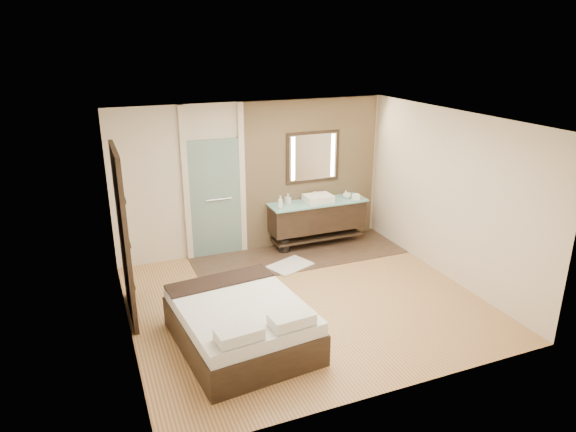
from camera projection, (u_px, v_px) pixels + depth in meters
name	position (u px, v px, depth m)	size (l,w,h in m)	color
floor	(305.00, 301.00, 7.67)	(5.00, 5.00, 0.00)	#8F603C
tile_strip	(299.00, 255.00, 9.28)	(3.80, 1.30, 0.01)	#38251E
stone_wall	(311.00, 172.00, 9.54)	(2.60, 0.08, 2.70)	tan
vanity	(317.00, 216.00, 9.54)	(1.85, 0.55, 0.88)	black
mirror_unit	(313.00, 157.00, 9.39)	(1.06, 0.04, 0.96)	black
frosted_door	(215.00, 194.00, 8.95)	(1.10, 0.12, 2.70)	#A7D4CA
shoji_partition	(124.00, 235.00, 6.93)	(0.06, 1.20, 2.40)	black
bed	(241.00, 323.00, 6.51)	(1.68, 2.02, 0.72)	black
bath_mat	(290.00, 265.00, 8.82)	(0.72, 0.50, 0.02)	silver
waste_bin	(284.00, 245.00, 9.38)	(0.21, 0.21, 0.26)	black
tissue_box	(356.00, 197.00, 9.55)	(0.12, 0.12, 0.10)	white
soap_bottle_a	(280.00, 202.00, 9.04)	(0.09, 0.09, 0.23)	white
soap_bottle_b	(288.00, 199.00, 9.28)	(0.08, 0.09, 0.19)	#B2B2B2
soap_bottle_c	(346.00, 194.00, 9.63)	(0.11, 0.11, 0.15)	silver
cup	(347.00, 195.00, 9.62)	(0.13, 0.13, 0.10)	silver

